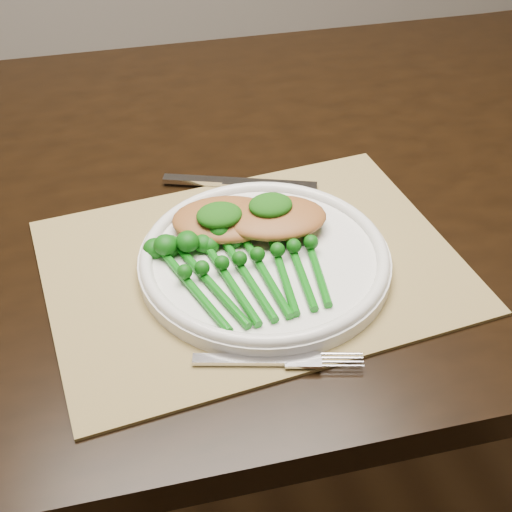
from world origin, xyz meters
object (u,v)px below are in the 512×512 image
object	(u,v)px
broccolini_bundle	(256,275)
dining_table	(238,360)
dinner_plate	(265,258)
chicken_fillet_left	(226,219)
placemat	(253,266)

from	to	relation	value
broccolini_bundle	dining_table	bearing A→B (deg)	77.45
broccolini_bundle	dinner_plate	bearing A→B (deg)	55.73
chicken_fillet_left	placemat	bearing A→B (deg)	-60.79
placemat	broccolini_bundle	xyz separation A→B (m)	(-0.01, -0.04, 0.02)
placemat	chicken_fillet_left	bearing A→B (deg)	103.30
dining_table	placemat	bearing A→B (deg)	-95.18
chicken_fillet_left	dinner_plate	bearing A→B (deg)	-53.58
dinner_plate	placemat	bearing A→B (deg)	144.68
dinner_plate	broccolini_bundle	world-z (taller)	broccolini_bundle
placemat	dinner_plate	bearing A→B (deg)	-39.59
dining_table	dinner_plate	xyz separation A→B (m)	(-0.01, -0.20, 0.39)
dinner_plate	chicken_fillet_left	size ratio (longest dim) A/B	2.23
dining_table	placemat	xyz separation A→B (m)	(-0.03, -0.19, 0.37)
placemat	broccolini_bundle	world-z (taller)	broccolini_bundle
placemat	chicken_fillet_left	distance (m)	0.06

